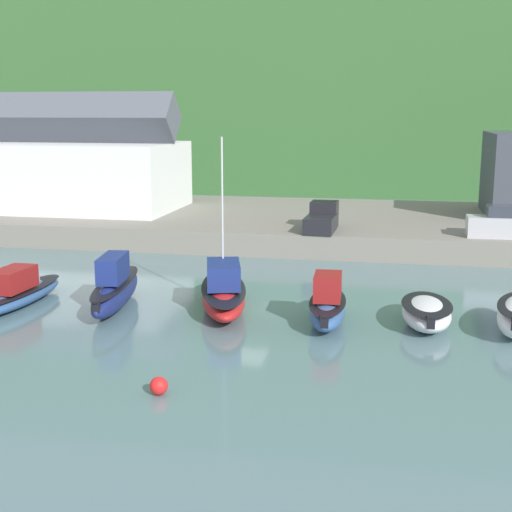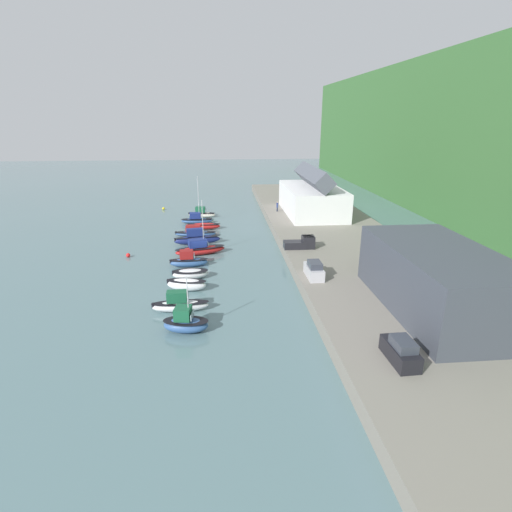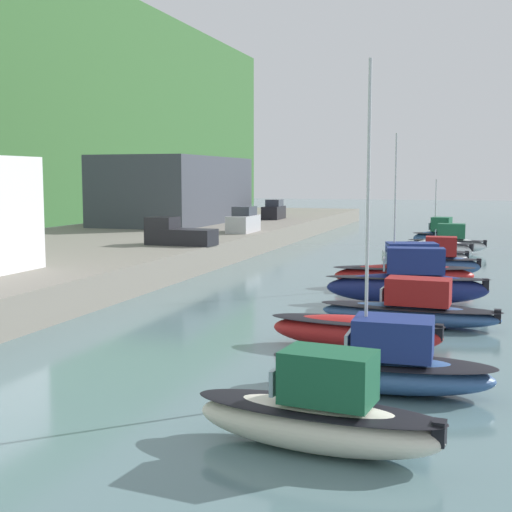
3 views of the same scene
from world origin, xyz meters
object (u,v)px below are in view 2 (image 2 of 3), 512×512
object	(u,v)px
moored_boat_7	(190,274)
mooring_buoy_1	(128,255)
parked_car_1	(401,351)
moored_boat_6	(188,261)
mooring_buoy_0	(164,209)
moored_boat_3	(195,232)
parked_car_0	(314,270)
moored_boat_1	(197,219)
moored_boat_10	(185,323)
moored_boat_2	(204,226)
moored_boat_9	(180,304)
moored_boat_8	(187,284)
moored_boat_5	(200,249)
pickup_truck_0	(302,243)
moored_boat_0	(202,214)
moored_boat_4	(197,238)
person_on_quay	(277,206)

from	to	relation	value
moored_boat_7	mooring_buoy_1	size ratio (longest dim) A/B	7.53
moored_boat_7	parked_car_1	size ratio (longest dim) A/B	1.18
moored_boat_7	parked_car_1	distance (m)	30.70
moored_boat_6	mooring_buoy_0	world-z (taller)	moored_boat_6
moored_boat_3	moored_boat_7	world-z (taller)	moored_boat_3
parked_car_0	parked_car_1	bearing A→B (deg)	-82.02
moored_boat_1	moored_boat_10	world-z (taller)	moored_boat_1
parked_car_0	mooring_buoy_0	xyz separation A→B (m)	(-49.82, -25.28, -2.31)
moored_boat_2	moored_boat_6	xyz separation A→B (m)	(21.15, -1.59, 0.26)
moored_boat_9	moored_boat_7	bearing A→B (deg)	175.59
moored_boat_6	moored_boat_9	size ratio (longest dim) A/B	0.88
moored_boat_1	mooring_buoy_0	world-z (taller)	moored_boat_1
moored_boat_3	moored_boat_8	world-z (taller)	moored_boat_3
parked_car_1	mooring_buoy_1	distance (m)	44.82
moored_boat_3	moored_boat_1	bearing A→B (deg)	-176.34
moored_boat_5	parked_car_0	distance (m)	21.59
parked_car_1	moored_boat_9	bearing A→B (deg)	141.57
moored_boat_6	mooring_buoy_1	size ratio (longest dim) A/B	8.57
moored_boat_1	mooring_buoy_0	distance (m)	16.34
pickup_truck_0	mooring_buoy_1	world-z (taller)	pickup_truck_0
moored_boat_9	parked_car_0	distance (m)	17.22
moored_boat_2	parked_car_0	xyz separation A→B (m)	(31.01, 14.93, 1.96)
moored_boat_1	moored_boat_2	size ratio (longest dim) A/B	1.48
moored_boat_0	parked_car_0	world-z (taller)	parked_car_0
moored_boat_2	parked_car_0	size ratio (longest dim) A/B	1.56
moored_boat_9	mooring_buoy_1	size ratio (longest dim) A/B	9.79
moored_boat_4	parked_car_0	xyz separation A→B (m)	(20.94, 15.82, 1.57)
moored_boat_3	moored_boat_4	xyz separation A→B (m)	(5.21, 0.65, 0.33)
moored_boat_2	person_on_quay	distance (m)	17.27
moored_boat_2	mooring_buoy_0	size ratio (longest dim) A/B	10.51
moored_boat_2	moored_boat_6	world-z (taller)	moored_boat_6
parked_car_0	mooring_buoy_1	bearing A→B (deg)	149.67
moored_boat_7	moored_boat_8	distance (m)	4.11
moored_boat_0	moored_boat_6	bearing A→B (deg)	4.97
moored_boat_1	moored_boat_7	world-z (taller)	moored_boat_1
moored_boat_3	moored_boat_5	bearing A→B (deg)	9.97
mooring_buoy_0	moored_boat_9	bearing A→B (deg)	9.17
moored_boat_6	parked_car_1	size ratio (longest dim) A/B	1.34
parked_car_1	mooring_buoy_1	size ratio (longest dim) A/B	6.39
moored_boat_4	parked_car_1	size ratio (longest dim) A/B	1.94
moored_boat_3	moored_boat_7	distance (m)	20.95
moored_boat_10	moored_boat_4	bearing A→B (deg)	-171.19
moored_boat_0	moored_boat_3	xyz separation A→B (m)	(14.91, -0.65, -0.14)
person_on_quay	moored_boat_3	bearing A→B (deg)	-55.13
moored_boat_7	moored_boat_9	xyz separation A→B (m)	(9.91, -0.52, 0.20)
moored_boat_2	pickup_truck_0	xyz separation A→B (m)	(18.98, 15.78, 1.86)
moored_boat_1	parked_car_0	distance (m)	39.67
moored_boat_5	pickup_truck_0	size ratio (longest dim) A/B	1.84
moored_boat_3	moored_boat_6	distance (m)	16.30
moored_boat_9	mooring_buoy_0	xyz separation A→B (m)	(-54.51, -8.80, -0.58)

